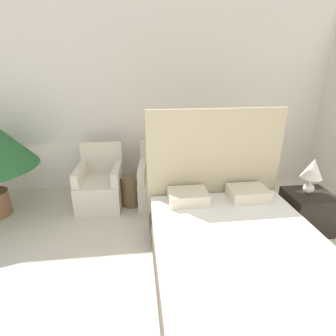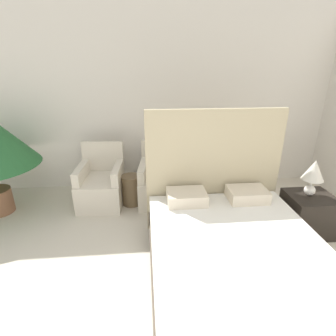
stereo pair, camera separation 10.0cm
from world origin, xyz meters
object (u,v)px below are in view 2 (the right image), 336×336
(armchair_near_window_right, at_px, (161,184))
(nightstand, at_px, (308,214))
(bed, at_px, (236,257))
(table_lamp, at_px, (314,173))
(side_table, at_px, (131,190))
(armchair_near_window_left, at_px, (101,186))

(armchair_near_window_right, bearing_deg, nightstand, -22.96)
(bed, height_order, table_lamp, bed)
(nightstand, bearing_deg, side_table, 157.50)
(bed, relative_size, armchair_near_window_right, 2.46)
(table_lamp, relative_size, side_table, 0.98)
(armchair_near_window_right, relative_size, nightstand, 1.64)
(table_lamp, height_order, side_table, table_lamp)
(bed, distance_m, table_lamp, 1.46)
(armchair_near_window_left, bearing_deg, armchair_near_window_right, 3.03)
(armchair_near_window_right, bearing_deg, armchair_near_window_left, -174.08)
(armchair_near_window_right, height_order, table_lamp, table_lamp)
(bed, xyz_separation_m, armchair_near_window_right, (-0.61, 1.71, -0.01))
(armchair_near_window_left, height_order, table_lamp, table_lamp)
(bed, xyz_separation_m, side_table, (-1.06, 1.65, -0.06))
(armchair_near_window_left, xyz_separation_m, side_table, (0.45, -0.06, -0.05))
(nightstand, distance_m, side_table, 2.41)
(bed, height_order, armchair_near_window_right, bed)
(nightstand, relative_size, table_lamp, 1.20)
(nightstand, relative_size, side_table, 1.18)
(bed, distance_m, nightstand, 1.38)
(table_lamp, bearing_deg, nightstand, -44.04)
(armchair_near_window_left, height_order, armchair_near_window_right, same)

